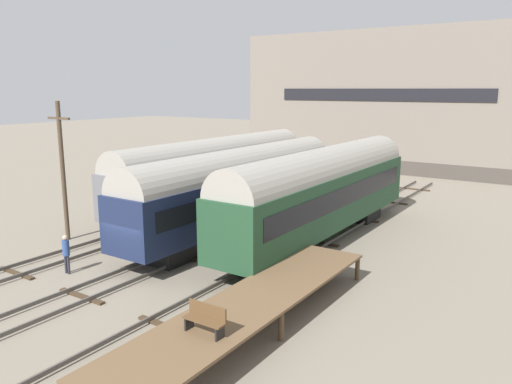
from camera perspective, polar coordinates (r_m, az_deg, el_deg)
The scene contains 12 objects.
ground_plane at distance 23.87m, azimuth -13.50°, elevation -9.22°, with size 200.00×200.00×0.00m, color slate.
track_left at distance 27.34m, azimuth -20.34°, elevation -6.63°, with size 2.60×60.00×0.26m.
track_middle at distance 23.82m, azimuth -13.52°, elevation -8.90°, with size 2.60×60.00×0.26m.
track_right at distance 20.80m, azimuth -4.41°, elevation -11.70°, with size 2.60×60.00×0.26m.
train_car_grey at distance 34.88m, azimuth -4.50°, elevation 2.63°, with size 2.92×18.81×5.11m.
train_car_navy at distance 29.03m, azimuth -1.87°, elevation 0.78°, with size 2.88×17.94×5.07m.
train_car_green at distance 27.67m, azimuth 7.64°, elevation 0.39°, with size 2.91×17.94×5.27m.
station_platform at distance 17.86m, azimuth -0.53°, elevation -12.55°, with size 2.75×13.57×1.14m.
bench at distance 15.56m, azimuth -5.79°, elevation -14.13°, with size 1.40×0.40×0.91m.
person_worker at distance 24.65m, azimuth -20.89°, elevation -6.25°, with size 0.32×0.32×1.85m.
utility_pole at distance 29.58m, azimuth -21.22°, elevation 2.45°, with size 1.80×0.24×7.77m.
warehouse_building at distance 57.03m, azimuth 15.74°, elevation 9.99°, with size 30.88×11.12×14.23m.
Camera 1 is at (16.60, -14.96, 8.40)m, focal length 35.00 mm.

